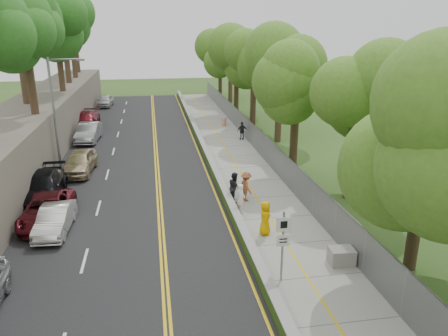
{
  "coord_description": "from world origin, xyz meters",
  "views": [
    {
      "loc": [
        -3.87,
        -18.09,
        10.11
      ],
      "look_at": [
        0.5,
        8.0,
        1.4
      ],
      "focal_mm": 35.0,
      "sensor_mm": 36.0,
      "label": 1
    }
  ],
  "objects_px": {
    "concrete_block": "(341,256)",
    "person_far": "(242,131)",
    "painter_0": "(265,218)",
    "signpost": "(283,239)",
    "streetlight": "(57,106)",
    "car_1": "(55,219)",
    "car_2": "(47,210)",
    "construction_barrel": "(224,122)"
  },
  "relations": [
    {
      "from": "streetlight",
      "to": "signpost",
      "type": "height_order",
      "value": "streetlight"
    },
    {
      "from": "person_far",
      "to": "concrete_block",
      "type": "bearing_deg",
      "value": 77.92
    },
    {
      "from": "car_2",
      "to": "streetlight",
      "type": "bearing_deg",
      "value": 94.97
    },
    {
      "from": "car_1",
      "to": "car_2",
      "type": "xyz_separation_m",
      "value": [
        -0.61,
        1.25,
        0.05
      ]
    },
    {
      "from": "construction_barrel",
      "to": "car_1",
      "type": "bearing_deg",
      "value": -118.76
    },
    {
      "from": "car_1",
      "to": "painter_0",
      "type": "relative_size",
      "value": 2.29
    },
    {
      "from": "streetlight",
      "to": "painter_0",
      "type": "height_order",
      "value": "streetlight"
    },
    {
      "from": "signpost",
      "to": "car_1",
      "type": "relative_size",
      "value": 0.77
    },
    {
      "from": "streetlight",
      "to": "construction_barrel",
      "type": "height_order",
      "value": "streetlight"
    },
    {
      "from": "streetlight",
      "to": "concrete_block",
      "type": "height_order",
      "value": "streetlight"
    },
    {
      "from": "concrete_block",
      "to": "painter_0",
      "type": "bearing_deg",
      "value": 128.04
    },
    {
      "from": "signpost",
      "to": "car_1",
      "type": "xyz_separation_m",
      "value": [
        -10.05,
        6.27,
        -1.26
      ]
    },
    {
      "from": "construction_barrel",
      "to": "person_far",
      "type": "bearing_deg",
      "value": -83.17
    },
    {
      "from": "painter_0",
      "to": "car_1",
      "type": "bearing_deg",
      "value": 88.85
    },
    {
      "from": "concrete_block",
      "to": "car_2",
      "type": "height_order",
      "value": "car_2"
    },
    {
      "from": "construction_barrel",
      "to": "painter_0",
      "type": "xyz_separation_m",
      "value": [
        -2.04,
        -24.81,
        0.44
      ]
    },
    {
      "from": "person_far",
      "to": "signpost",
      "type": "bearing_deg",
      "value": 70.52
    },
    {
      "from": "car_2",
      "to": "person_far",
      "type": "distance_m",
      "value": 20.81
    },
    {
      "from": "construction_barrel",
      "to": "car_2",
      "type": "relative_size",
      "value": 0.17
    },
    {
      "from": "signpost",
      "to": "painter_0",
      "type": "distance_m",
      "value": 4.35
    },
    {
      "from": "car_1",
      "to": "painter_0",
      "type": "bearing_deg",
      "value": -8.54
    },
    {
      "from": "concrete_block",
      "to": "car_1",
      "type": "distance_m",
      "value": 14.13
    },
    {
      "from": "signpost",
      "to": "concrete_block",
      "type": "relative_size",
      "value": 2.87
    },
    {
      "from": "construction_barrel",
      "to": "painter_0",
      "type": "height_order",
      "value": "painter_0"
    },
    {
      "from": "signpost",
      "to": "car_2",
      "type": "height_order",
      "value": "signpost"
    },
    {
      "from": "concrete_block",
      "to": "painter_0",
      "type": "height_order",
      "value": "painter_0"
    },
    {
      "from": "construction_barrel",
      "to": "car_2",
      "type": "xyz_separation_m",
      "value": [
        -13.1,
        -21.5,
        0.26
      ]
    },
    {
      "from": "streetlight",
      "to": "car_2",
      "type": "height_order",
      "value": "streetlight"
    },
    {
      "from": "signpost",
      "to": "construction_barrel",
      "type": "relative_size",
      "value": 3.53
    },
    {
      "from": "painter_0",
      "to": "person_far",
      "type": "distance_m",
      "value": 19.06
    },
    {
      "from": "streetlight",
      "to": "signpost",
      "type": "relative_size",
      "value": 2.58
    },
    {
      "from": "construction_barrel",
      "to": "painter_0",
      "type": "bearing_deg",
      "value": -94.7
    },
    {
      "from": "concrete_block",
      "to": "painter_0",
      "type": "xyz_separation_m",
      "value": [
        -2.6,
        3.33,
        0.52
      ]
    },
    {
      "from": "painter_0",
      "to": "car_2",
      "type": "bearing_deg",
      "value": 83.37
    },
    {
      "from": "streetlight",
      "to": "car_1",
      "type": "height_order",
      "value": "streetlight"
    },
    {
      "from": "signpost",
      "to": "concrete_block",
      "type": "distance_m",
      "value": 3.49
    },
    {
      "from": "car_2",
      "to": "painter_0",
      "type": "xyz_separation_m",
      "value": [
        11.06,
        -3.3,
        0.18
      ]
    },
    {
      "from": "streetlight",
      "to": "concrete_block",
      "type": "xyz_separation_m",
      "value": [
        14.52,
        -16.14,
        -4.23
      ]
    },
    {
      "from": "concrete_block",
      "to": "person_far",
      "type": "height_order",
      "value": "person_far"
    },
    {
      "from": "streetlight",
      "to": "person_far",
      "type": "xyz_separation_m",
      "value": [
        14.66,
        6.06,
        -3.77
      ]
    },
    {
      "from": "construction_barrel",
      "to": "streetlight",
      "type": "bearing_deg",
      "value": -139.3
    },
    {
      "from": "painter_0",
      "to": "person_far",
      "type": "xyz_separation_m",
      "value": [
        2.75,
        18.86,
        -0.06
      ]
    }
  ]
}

